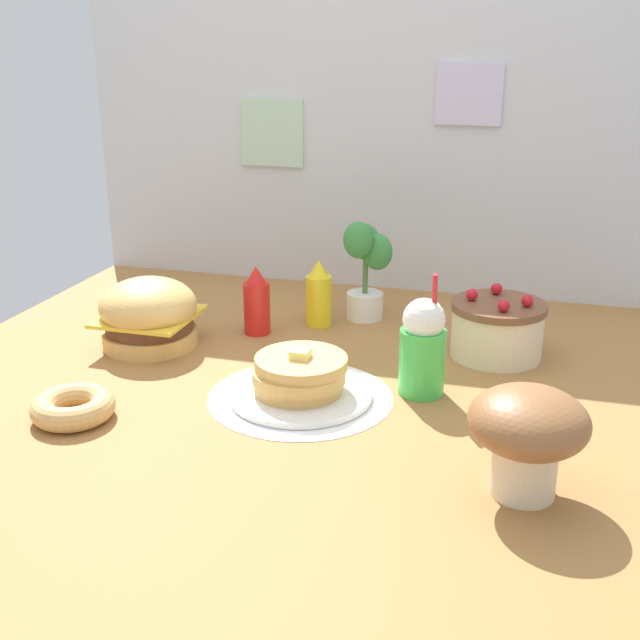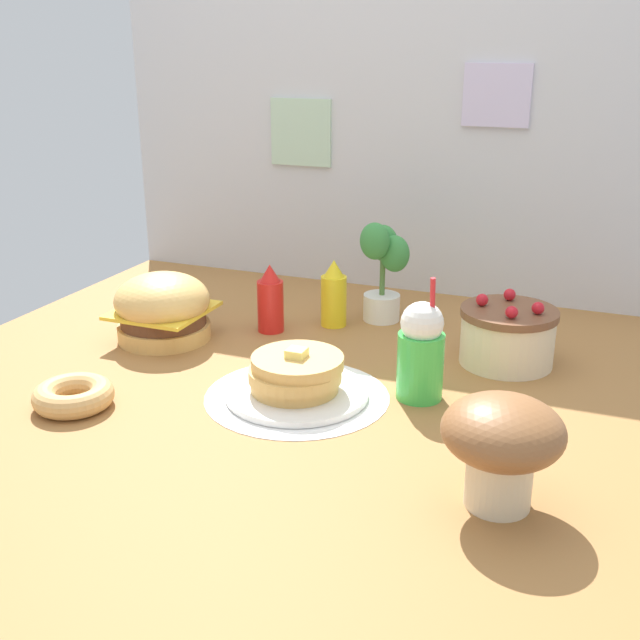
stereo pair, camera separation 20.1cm
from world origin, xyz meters
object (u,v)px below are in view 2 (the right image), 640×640
object	(u,v)px
burger	(163,308)
mustard_bottle	(334,295)
pancake_stack	(296,379)
donut_pink_glaze	(73,395)
mushroom_stool	(502,441)
potted_plant	(383,268)
layer_cake	(507,336)
ketchup_bottle	(270,300)
cream_soda_cup	(421,351)

from	to	relation	value
burger	mustard_bottle	distance (m)	0.53
pancake_stack	donut_pink_glaze	distance (m)	0.56
burger	mushroom_stool	xyz separation A→B (m)	(1.10, -0.53, 0.04)
potted_plant	pancake_stack	bearing A→B (deg)	-92.48
pancake_stack	layer_cake	size ratio (longest dim) A/B	1.36
ketchup_bottle	mushroom_stool	size ratio (longest dim) A/B	0.91
layer_cake	donut_pink_glaze	xyz separation A→B (m)	(-0.96, -0.68, -0.05)
ketchup_bottle	mushroom_stool	bearing A→B (deg)	-40.97
donut_pink_glaze	potted_plant	bearing A→B (deg)	59.96
mustard_bottle	mushroom_stool	distance (m)	1.07
burger	potted_plant	world-z (taller)	potted_plant
burger	mushroom_stool	bearing A→B (deg)	-25.89
layer_cake	burger	bearing A→B (deg)	-169.09
pancake_stack	mushroom_stool	world-z (taller)	mushroom_stool
mushroom_stool	ketchup_bottle	bearing A→B (deg)	139.03
layer_cake	cream_soda_cup	distance (m)	0.36
layer_cake	mustard_bottle	size ratio (longest dim) A/B	1.25
cream_soda_cup	donut_pink_glaze	distance (m)	0.87
donut_pink_glaze	mustard_bottle	bearing A→B (deg)	63.82
pancake_stack	mustard_bottle	distance (m)	0.55
donut_pink_glaze	burger	bearing A→B (deg)	95.48
cream_soda_cup	burger	bearing A→B (deg)	172.07
cream_soda_cup	potted_plant	size ratio (longest dim) A/B	0.98
burger	mustard_bottle	bearing A→B (deg)	35.03
potted_plant	mushroom_stool	size ratio (longest dim) A/B	1.39
ketchup_bottle	cream_soda_cup	world-z (taller)	cream_soda_cup
ketchup_bottle	layer_cake	bearing A→B (deg)	0.66
mustard_bottle	donut_pink_glaze	bearing A→B (deg)	-116.18
mustard_bottle	potted_plant	world-z (taller)	potted_plant
burger	cream_soda_cup	xyz separation A→B (m)	(0.83, -0.12, 0.03)
mustard_bottle	mushroom_stool	xyz separation A→B (m)	(0.66, -0.84, 0.04)
potted_plant	mushroom_stool	xyz separation A→B (m)	(0.53, -0.95, -0.04)
mustard_bottle	cream_soda_cup	size ratio (longest dim) A/B	0.67
burger	pancake_stack	xyz separation A→B (m)	(0.54, -0.23, -0.05)
ketchup_bottle	potted_plant	size ratio (longest dim) A/B	0.66
pancake_stack	mushroom_stool	size ratio (longest dim) A/B	1.55
ketchup_bottle	mushroom_stool	distance (m)	1.10
layer_cake	mushroom_stool	distance (m)	0.74
pancake_stack	cream_soda_cup	bearing A→B (deg)	21.39
burger	ketchup_bottle	xyz separation A→B (m)	(0.27, 0.18, 0.00)
pancake_stack	ketchup_bottle	xyz separation A→B (m)	(-0.27, 0.42, 0.05)
layer_cake	donut_pink_glaze	distance (m)	1.17
pancake_stack	cream_soda_cup	xyz separation A→B (m)	(0.29, 0.11, 0.08)
burger	layer_cake	xyz separation A→B (m)	(1.00, 0.19, -0.01)
burger	pancake_stack	distance (m)	0.59
layer_cake	mushroom_stool	world-z (taller)	mushroom_stool
potted_plant	burger	bearing A→B (deg)	-144.03
burger	pancake_stack	bearing A→B (deg)	-23.15
layer_cake	ketchup_bottle	world-z (taller)	ketchup_bottle
burger	mustard_bottle	size ratio (longest dim) A/B	1.33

